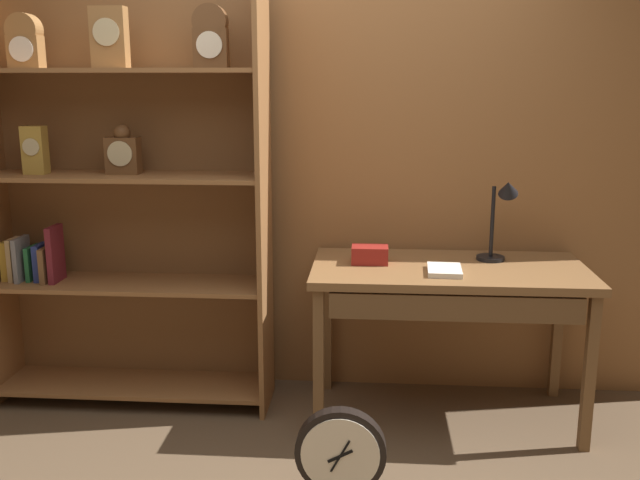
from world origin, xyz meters
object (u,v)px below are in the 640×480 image
Objects in this scene: bookshelf at (122,197)px; toolbox_small at (370,255)px; workbench at (449,285)px; open_repair_manual at (444,270)px; desk_lamp at (501,214)px; round_clock_large at (341,455)px.

bookshelf is 1.32m from toolbox_small.
workbench is 0.15m from open_repair_manual.
toolbox_small is at bearing 159.19° from open_repair_manual.
bookshelf is at bearing 174.32° from open_repair_manual.
toolbox_small reaches higher than workbench.
desk_lamp reaches higher than round_clock_large.
toolbox_small is (1.29, -0.09, -0.26)m from bookshelf.
workbench is 1.06m from round_clock_large.
open_repair_manual is 1.03m from round_clock_large.
bookshelf is 4.96× the size of desk_lamp.
round_clock_large is at bearing -129.10° from desk_lamp.
round_clock_large is at bearing -121.17° from open_repair_manual.
bookshelf reaches higher than toolbox_small.
bookshelf is 1.69m from open_repair_manual.
desk_lamp is at bearing 7.39° from toolbox_small.
open_repair_manual is at bearing -110.07° from workbench.
open_repair_manual reaches higher than round_clock_large.
open_repair_manual reaches higher than workbench.
toolbox_small is 0.39m from open_repair_manual.
toolbox_small reaches higher than open_repair_manual.
toolbox_small is (-0.39, 0.06, 0.13)m from workbench.
desk_lamp is 0.44m from open_repair_manual.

